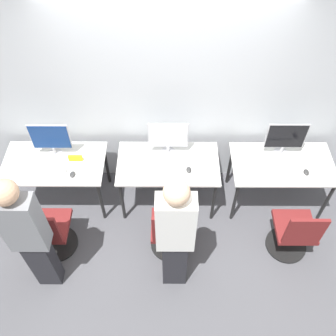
# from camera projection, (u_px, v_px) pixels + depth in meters

# --- Properties ---
(ground_plane) EXTENTS (20.00, 20.00, 0.00)m
(ground_plane) POSITION_uv_depth(u_px,v_px,m) (168.00, 221.00, 4.73)
(ground_plane) COLOR #4C4C51
(wall_back) EXTENTS (12.00, 0.05, 2.80)m
(wall_back) POSITION_uv_depth(u_px,v_px,m) (168.00, 92.00, 4.17)
(wall_back) COLOR #B7BCC1
(wall_back) RESTS_ON ground_plane
(desk_left) EXTENTS (1.20, 0.68, 0.73)m
(desk_left) POSITION_uv_depth(u_px,v_px,m) (55.00, 167.00, 4.45)
(desk_left) COLOR silver
(desk_left) RESTS_ON ground_plane
(monitor_left) EXTENTS (0.46, 0.17, 0.46)m
(monitor_left) POSITION_uv_depth(u_px,v_px,m) (51.00, 139.00, 4.29)
(monitor_left) COLOR #B2B2B7
(monitor_left) RESTS_ON desk_left
(keyboard_left) EXTENTS (0.36, 0.15, 0.02)m
(keyboard_left) POSITION_uv_depth(u_px,v_px,m) (50.00, 173.00, 4.28)
(keyboard_left) COLOR silver
(keyboard_left) RESTS_ON desk_left
(mouse_left) EXTENTS (0.06, 0.09, 0.03)m
(mouse_left) POSITION_uv_depth(u_px,v_px,m) (72.00, 174.00, 4.25)
(mouse_left) COLOR #333333
(mouse_left) RESTS_ON desk_left
(office_chair_left) EXTENTS (0.48, 0.48, 0.89)m
(office_chair_left) POSITION_uv_depth(u_px,v_px,m) (50.00, 233.00, 4.20)
(office_chair_left) COLOR black
(office_chair_left) RESTS_ON ground_plane
(person_left) EXTENTS (0.36, 0.23, 1.75)m
(person_left) POSITION_uv_depth(u_px,v_px,m) (28.00, 235.00, 3.50)
(person_left) COLOR #232328
(person_left) RESTS_ON ground_plane
(desk_center) EXTENTS (1.20, 0.68, 0.73)m
(desk_center) POSITION_uv_depth(u_px,v_px,m) (168.00, 167.00, 4.45)
(desk_center) COLOR silver
(desk_center) RESTS_ON ground_plane
(monitor_center) EXTENTS (0.46, 0.17, 0.46)m
(monitor_center) POSITION_uv_depth(u_px,v_px,m) (168.00, 137.00, 4.30)
(monitor_center) COLOR #B2B2B7
(monitor_center) RESTS_ON desk_center
(keyboard_center) EXTENTS (0.36, 0.15, 0.02)m
(keyboard_center) POSITION_uv_depth(u_px,v_px,m) (168.00, 169.00, 4.31)
(keyboard_center) COLOR silver
(keyboard_center) RESTS_ON desk_center
(mouse_center) EXTENTS (0.06, 0.09, 0.03)m
(mouse_center) POSITION_uv_depth(u_px,v_px,m) (189.00, 170.00, 4.30)
(mouse_center) COLOR #333333
(mouse_center) RESTS_ON desk_center
(office_chair_center) EXTENTS (0.48, 0.48, 0.89)m
(office_chair_center) POSITION_uv_depth(u_px,v_px,m) (171.00, 232.00, 4.20)
(office_chair_center) COLOR black
(office_chair_center) RESTS_ON ground_plane
(person_center) EXTENTS (0.36, 0.23, 1.74)m
(person_center) POSITION_uv_depth(u_px,v_px,m) (175.00, 234.00, 3.51)
(person_center) COLOR #232328
(person_center) RESTS_ON ground_plane
(desk_right) EXTENTS (1.20, 0.68, 0.73)m
(desk_right) POSITION_uv_depth(u_px,v_px,m) (282.00, 168.00, 4.44)
(desk_right) COLOR silver
(desk_right) RESTS_ON ground_plane
(monitor_right) EXTENTS (0.46, 0.17, 0.46)m
(monitor_right) POSITION_uv_depth(u_px,v_px,m) (286.00, 138.00, 4.29)
(monitor_right) COLOR #B2B2B7
(monitor_right) RESTS_ON desk_right
(keyboard_right) EXTENTS (0.36, 0.15, 0.02)m
(keyboard_right) POSITION_uv_depth(u_px,v_px,m) (286.00, 173.00, 4.28)
(keyboard_right) COLOR silver
(keyboard_right) RESTS_ON desk_right
(mouse_right) EXTENTS (0.06, 0.09, 0.03)m
(mouse_right) POSITION_uv_depth(u_px,v_px,m) (306.00, 172.00, 4.28)
(mouse_right) COLOR #333333
(mouse_right) RESTS_ON desk_right
(office_chair_right) EXTENTS (0.48, 0.48, 0.89)m
(office_chair_right) POSITION_uv_depth(u_px,v_px,m) (294.00, 234.00, 4.19)
(office_chair_right) COLOR black
(office_chair_right) RESTS_ON ground_plane
(placard_left) EXTENTS (0.16, 0.03, 0.08)m
(placard_left) POSITION_uv_depth(u_px,v_px,m) (75.00, 158.00, 4.38)
(placard_left) COLOR yellow
(placard_left) RESTS_ON desk_left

